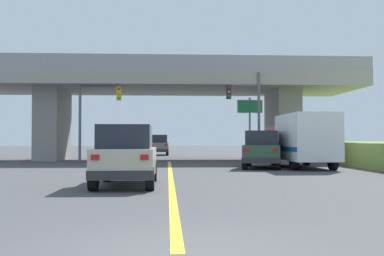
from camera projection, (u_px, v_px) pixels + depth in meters
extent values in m
plane|color=#424244|center=(169.00, 160.00, 35.36)|extent=(160.00, 160.00, 0.00)
cube|color=gray|center=(169.00, 83.00, 35.51)|extent=(28.27, 8.40, 1.13)
cube|color=gray|center=(53.00, 125.00, 34.96)|extent=(1.74, 5.04, 5.32)
cube|color=gray|center=(282.00, 125.00, 35.90)|extent=(1.74, 5.04, 5.32)
cube|color=gray|center=(169.00, 61.00, 31.49)|extent=(28.27, 0.20, 0.90)
cube|color=gray|center=(169.00, 77.00, 39.58)|extent=(28.27, 0.20, 0.90)
cube|color=yellow|center=(171.00, 176.00, 19.33)|extent=(0.20, 26.27, 0.01)
cube|color=#B7B29E|center=(126.00, 161.00, 15.55)|extent=(1.90, 4.27, 0.90)
cube|color=#1E232D|center=(126.00, 137.00, 15.25)|extent=(1.67, 2.35, 0.76)
cube|color=#2D2D30|center=(120.00, 175.00, 13.46)|extent=(1.94, 0.20, 0.28)
cube|color=red|center=(95.00, 157.00, 13.37)|extent=(0.24, 0.06, 0.16)
cube|color=red|center=(145.00, 157.00, 13.44)|extent=(0.24, 0.06, 0.16)
cylinder|color=black|center=(107.00, 172.00, 17.08)|extent=(0.26, 0.72, 0.72)
cylinder|color=black|center=(153.00, 172.00, 17.17)|extent=(0.26, 0.72, 0.72)
cylinder|color=black|center=(93.00, 179.00, 13.91)|extent=(0.26, 0.72, 0.72)
cylinder|color=black|center=(150.00, 179.00, 14.00)|extent=(0.26, 0.72, 0.72)
cube|color=#2D4C33|center=(263.00, 153.00, 25.21)|extent=(2.88, 4.64, 0.90)
cube|color=#1E232D|center=(262.00, 138.00, 24.92)|extent=(2.19, 2.70, 0.76)
cube|color=#2D2D30|center=(261.00, 161.00, 23.14)|extent=(1.93, 0.66, 0.28)
cube|color=red|center=(247.00, 150.00, 23.22)|extent=(0.25, 0.12, 0.16)
cube|color=red|center=(275.00, 150.00, 22.95)|extent=(0.25, 0.12, 0.16)
cylinder|color=black|center=(249.00, 160.00, 26.94)|extent=(0.43, 0.76, 0.72)
cylinder|color=black|center=(279.00, 160.00, 26.62)|extent=(0.43, 0.76, 0.72)
cylinder|color=black|center=(245.00, 163.00, 23.79)|extent=(0.43, 0.76, 0.72)
cylinder|color=black|center=(278.00, 163.00, 23.47)|extent=(0.43, 0.76, 0.72)
cube|color=red|center=(290.00, 142.00, 27.87)|extent=(2.20, 2.00, 1.90)
cube|color=white|center=(307.00, 137.00, 24.57)|extent=(2.31, 4.62, 2.45)
cube|color=#195999|center=(307.00, 149.00, 24.55)|extent=(2.33, 4.53, 0.24)
cylinder|color=black|center=(274.00, 158.00, 27.79)|extent=(0.30, 0.90, 0.90)
cylinder|color=black|center=(306.00, 158.00, 27.89)|extent=(0.30, 0.90, 0.90)
cylinder|color=black|center=(294.00, 161.00, 23.33)|extent=(0.30, 0.90, 0.90)
cylinder|color=black|center=(333.00, 161.00, 23.44)|extent=(0.30, 0.90, 0.90)
cube|color=slate|center=(159.00, 147.00, 46.49)|extent=(1.87, 4.60, 0.90)
cube|color=#1E232D|center=(159.00, 139.00, 46.17)|extent=(1.65, 2.53, 0.76)
cube|color=#2D2D30|center=(158.00, 151.00, 44.24)|extent=(1.91, 0.20, 0.28)
cube|color=red|center=(151.00, 145.00, 44.14)|extent=(0.24, 0.06, 0.16)
cube|color=red|center=(166.00, 145.00, 44.22)|extent=(0.24, 0.06, 0.16)
cylinder|color=black|center=(151.00, 151.00, 48.18)|extent=(0.26, 0.72, 0.72)
cylinder|color=black|center=(167.00, 151.00, 48.27)|extent=(0.26, 0.72, 0.72)
cylinder|color=black|center=(150.00, 152.00, 44.69)|extent=(0.26, 0.72, 0.72)
cylinder|color=black|center=(167.00, 152.00, 44.78)|extent=(0.26, 0.72, 0.72)
cylinder|color=#56595E|center=(259.00, 117.00, 31.49)|extent=(0.18, 0.18, 6.14)
cylinder|color=#56595E|center=(244.00, 85.00, 31.49)|extent=(2.07, 0.12, 0.12)
cube|color=#232326|center=(229.00, 92.00, 31.42)|extent=(0.32, 0.26, 0.96)
sphere|color=red|center=(229.00, 87.00, 31.28)|extent=(0.16, 0.16, 0.16)
sphere|color=gold|center=(229.00, 92.00, 31.27)|extent=(0.16, 0.16, 0.16)
sphere|color=green|center=(229.00, 96.00, 31.26)|extent=(0.16, 0.16, 0.16)
cylinder|color=#56595E|center=(80.00, 120.00, 31.49)|extent=(0.18, 0.18, 5.70)
cylinder|color=#56595E|center=(100.00, 86.00, 31.62)|extent=(2.63, 0.12, 0.12)
cube|color=gold|center=(119.00, 93.00, 31.68)|extent=(0.32, 0.26, 0.96)
sphere|color=red|center=(119.00, 89.00, 31.54)|extent=(0.16, 0.16, 0.16)
sphere|color=gold|center=(119.00, 93.00, 31.53)|extent=(0.16, 0.16, 0.16)
sphere|color=green|center=(119.00, 98.00, 31.52)|extent=(0.16, 0.16, 0.16)
cylinder|color=slate|center=(250.00, 129.00, 32.88)|extent=(0.14, 0.14, 4.54)
cube|color=#197242|center=(250.00, 106.00, 32.86)|extent=(1.75, 0.08, 0.87)
cube|color=white|center=(250.00, 106.00, 32.85)|extent=(1.83, 0.04, 0.95)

